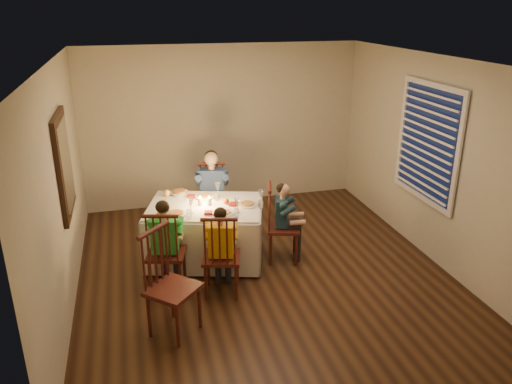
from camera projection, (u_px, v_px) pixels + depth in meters
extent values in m
plane|color=black|center=(263.00, 271.00, 6.33)|extent=(5.00, 5.00, 0.00)
cube|color=#B8B09D|center=(61.00, 191.00, 5.33)|extent=(0.02, 5.00, 2.60)
cube|color=#B8B09D|center=(432.00, 160.00, 6.39)|extent=(0.02, 5.00, 2.60)
cube|color=#B8B09D|center=(223.00, 126.00, 8.12)|extent=(4.50, 0.02, 2.60)
plane|color=white|center=(264.00, 60.00, 5.40)|extent=(5.00, 5.00, 0.00)
cube|color=silver|center=(205.00, 207.00, 6.38)|extent=(1.65, 1.37, 0.04)
cube|color=silver|center=(210.00, 216.00, 6.99)|extent=(1.41, 0.43, 0.70)
cube|color=silver|center=(200.00, 251.00, 6.03)|extent=(1.41, 0.43, 0.70)
cube|color=silver|center=(261.00, 233.00, 6.49)|extent=(0.31, 1.02, 0.70)
cube|color=silver|center=(151.00, 231.00, 6.53)|extent=(0.31, 1.02, 0.70)
cylinder|color=white|center=(205.00, 197.00, 6.62)|extent=(0.32, 0.32, 0.02)
cylinder|color=white|center=(176.00, 214.00, 6.09)|extent=(0.32, 0.32, 0.02)
cylinder|color=white|center=(223.00, 213.00, 6.11)|extent=(0.32, 0.32, 0.02)
cylinder|color=white|center=(248.00, 205.00, 6.37)|extent=(0.32, 0.32, 0.02)
cylinder|color=white|center=(200.00, 202.00, 6.36)|extent=(0.06, 0.06, 0.10)
cylinder|color=white|center=(209.00, 202.00, 6.35)|extent=(0.06, 0.06, 0.10)
sphere|color=yellow|center=(167.00, 193.00, 6.66)|extent=(0.09, 0.09, 0.09)
sphere|color=#EA5513|center=(226.00, 201.00, 6.40)|extent=(0.08, 0.08, 0.08)
imported|color=white|center=(179.00, 193.00, 6.69)|extent=(0.30, 0.30, 0.05)
cube|color=black|center=(64.00, 165.00, 5.54)|extent=(0.05, 0.95, 1.15)
cube|color=white|center=(66.00, 164.00, 5.55)|extent=(0.01, 0.78, 0.98)
cube|color=#0D1636|center=(428.00, 143.00, 6.40)|extent=(0.01, 1.20, 1.40)
cube|color=white|center=(427.00, 143.00, 6.40)|extent=(0.03, 1.34, 1.54)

